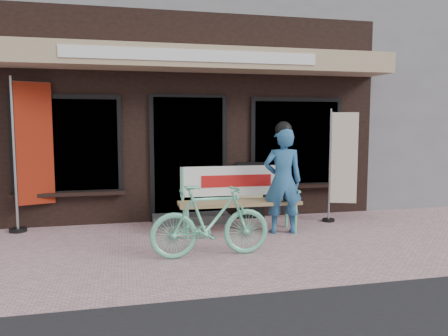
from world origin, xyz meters
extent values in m
plane|color=#C5969D|center=(0.00, 0.00, 0.00)|extent=(70.00, 70.00, 0.00)
cube|color=black|center=(0.00, 5.00, 1.80)|extent=(7.00, 6.00, 3.60)
cube|color=tan|center=(0.00, 1.65, 2.75)|extent=(7.00, 0.80, 0.35)
cube|color=white|center=(0.00, 1.24, 2.75)|extent=(4.00, 0.02, 0.18)
cube|color=black|center=(0.00, 1.98, 1.10)|extent=(1.20, 0.06, 2.10)
cube|color=black|center=(0.00, 1.97, 1.10)|extent=(1.35, 0.04, 2.20)
cube|color=black|center=(-2.00, 1.98, 1.35)|extent=(1.60, 0.06, 1.50)
cube|color=black|center=(2.00, 1.98, 1.35)|extent=(1.60, 0.06, 1.50)
cube|color=black|center=(-2.00, 1.97, 1.35)|extent=(1.75, 0.04, 1.65)
cube|color=black|center=(2.00, 1.97, 1.35)|extent=(1.75, 0.04, 1.65)
cube|color=black|center=(-2.00, 1.92, 0.55)|extent=(1.80, 0.18, 0.06)
cube|color=black|center=(2.00, 1.92, 0.55)|extent=(1.80, 0.18, 0.06)
cube|color=#59595B|center=(0.00, 1.75, 0.07)|extent=(1.30, 0.45, 0.15)
cylinder|color=#64C39B|center=(-0.21, 0.73, 0.22)|extent=(0.05, 0.05, 0.44)
cylinder|color=#64C39B|center=(-0.20, 1.15, 0.22)|extent=(0.05, 0.05, 0.44)
cylinder|color=#64C39B|center=(1.48, 0.69, 0.22)|extent=(0.05, 0.05, 0.44)
cylinder|color=#64C39B|center=(1.49, 1.11, 0.22)|extent=(0.05, 0.05, 0.44)
cube|color=#967D52|center=(0.64, 0.92, 0.48)|extent=(1.91, 0.52, 0.05)
cylinder|color=#64C39B|center=(-0.22, 1.15, 0.74)|extent=(0.05, 0.05, 0.58)
cylinder|color=#64C39B|center=(1.51, 1.11, 0.74)|extent=(0.05, 0.05, 0.58)
cube|color=white|center=(0.64, 1.15, 0.79)|extent=(1.80, 0.08, 0.48)
cube|color=#B21414|center=(0.64, 1.12, 0.79)|extent=(1.14, 0.04, 0.19)
cylinder|color=#64C39B|center=(-0.26, 0.94, 0.66)|extent=(0.05, 0.47, 0.04)
cylinder|color=#64C39B|center=(1.54, 0.90, 0.66)|extent=(0.05, 0.47, 0.04)
imported|color=#295F90|center=(1.29, 0.77, 0.82)|extent=(0.66, 0.49, 1.64)
sphere|color=black|center=(1.29, 0.77, 1.61)|extent=(0.31, 0.31, 0.26)
imported|color=#64C39B|center=(-0.04, -0.18, 0.47)|extent=(1.56, 0.46, 0.93)
cylinder|color=gray|center=(-2.76, 1.75, 1.22)|extent=(0.05, 0.05, 2.43)
cylinder|color=gray|center=(-2.50, 1.84, 2.34)|extent=(0.53, 0.20, 0.03)
cube|color=maroon|center=(-2.48, 1.85, 1.38)|extent=(0.54, 0.20, 1.93)
cylinder|color=black|center=(-2.76, 1.75, 0.03)|extent=(0.33, 0.33, 0.06)
cylinder|color=gray|center=(2.36, 1.33, 0.98)|extent=(0.04, 0.04, 1.95)
cylinder|color=gray|center=(2.57, 1.26, 1.88)|extent=(0.43, 0.17, 0.02)
cube|color=beige|center=(2.58, 1.25, 1.11)|extent=(0.43, 0.17, 1.55)
cylinder|color=black|center=(2.36, 1.33, 0.02)|extent=(0.27, 0.27, 0.04)
cube|color=black|center=(1.10, 1.89, 0.51)|extent=(0.51, 0.15, 1.01)
cube|color=beige|center=(1.09, 1.84, 0.62)|extent=(0.43, 0.08, 0.62)
camera|label=1|loc=(-1.10, -5.56, 1.73)|focal=35.00mm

